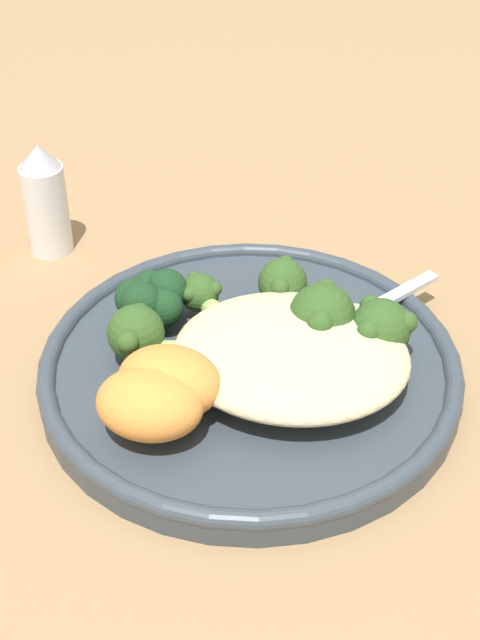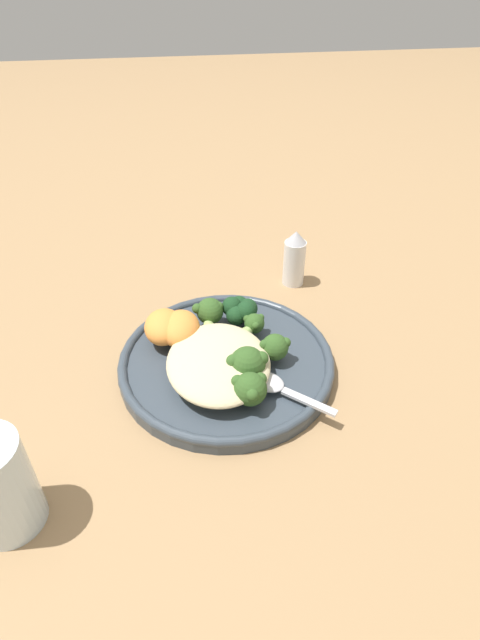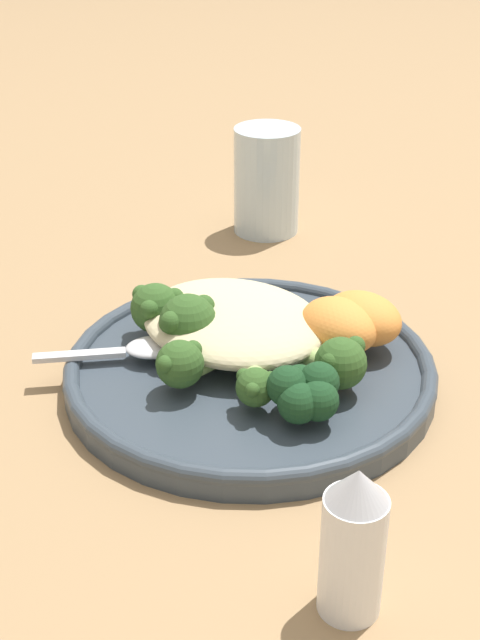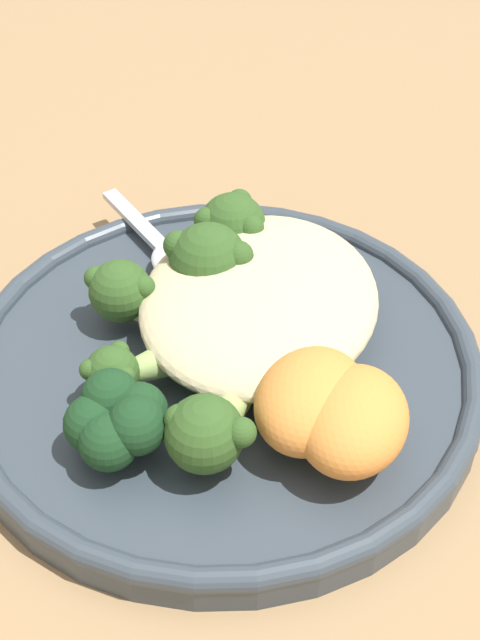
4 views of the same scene
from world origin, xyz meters
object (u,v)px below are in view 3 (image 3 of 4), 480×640
(water_glass, at_px, (267,181))
(broccoli_stalk_4, at_px, (319,354))
(sweet_potato_chunk_1, at_px, (339,325))
(salt_shaker, at_px, (353,543))
(broccoli_stalk_0, at_px, (174,313))
(sweet_potato_chunk_0, at_px, (362,318))
(spoon, at_px, (143,348))
(plate, at_px, (250,370))
(broccoli_stalk_3, at_px, (254,365))
(kale_tuft, at_px, (304,391))
(broccoli_stalk_2, at_px, (199,359))
(broccoli_stalk_1, at_px, (194,323))
(quinoa_mound, at_px, (236,320))

(water_glass, bearing_deg, broccoli_stalk_4, -43.24)
(sweet_potato_chunk_1, height_order, salt_shaker, salt_shaker)
(broccoli_stalk_0, xyz_separation_m, salt_shaker, (0.25, -0.12, 0.01))
(sweet_potato_chunk_0, height_order, salt_shaker, salt_shaker)
(broccoli_stalk_0, relative_size, water_glass, 1.07)
(spoon, bearing_deg, broccoli_stalk_0, -131.77)
(sweet_potato_chunk_1, relative_size, spoon, 0.65)
(plate, bearing_deg, salt_shaker, -35.61)
(broccoli_stalk_4, height_order, sweet_potato_chunk_0, same)
(broccoli_stalk_3, height_order, broccoli_stalk_4, broccoli_stalk_4)
(broccoli_stalk_4, xyz_separation_m, kale_tuft, (0.02, -0.04, 0.00))
(plate, xyz_separation_m, spoon, (-0.06, -0.05, 0.01))
(broccoli_stalk_2, relative_size, spoon, 1.28)
(broccoli_stalk_4, height_order, salt_shaker, salt_shaker)
(broccoli_stalk_1, relative_size, spoon, 0.90)
(broccoli_stalk_2, relative_size, water_glass, 1.16)
(broccoli_stalk_2, xyz_separation_m, spoon, (-0.05, -0.00, -0.01))
(broccoli_stalk_0, bearing_deg, broccoli_stalk_3, 142.38)
(broccoli_stalk_3, xyz_separation_m, sweet_potato_chunk_0, (0.02, 0.09, 0.01))
(sweet_potato_chunk_0, height_order, sweet_potato_chunk_1, same)
(broccoli_stalk_1, xyz_separation_m, sweet_potato_chunk_1, (0.08, 0.07, -0.00))
(broccoli_stalk_2, bearing_deg, broccoli_stalk_1, -137.08)
(sweet_potato_chunk_0, xyz_separation_m, spoon, (-0.11, -0.12, -0.01))
(broccoli_stalk_0, relative_size, broccoli_stalk_3, 1.19)
(sweet_potato_chunk_1, distance_m, kale_tuft, 0.09)
(broccoli_stalk_4, relative_size, sweet_potato_chunk_1, 1.99)
(broccoli_stalk_0, height_order, sweet_potato_chunk_1, same)
(sweet_potato_chunk_0, height_order, kale_tuft, sweet_potato_chunk_0)
(broccoli_stalk_2, xyz_separation_m, broccoli_stalk_3, (0.03, 0.02, -0.00))
(salt_shaker, bearing_deg, plate, 144.39)
(plate, distance_m, broccoli_stalk_4, 0.06)
(broccoli_stalk_1, relative_size, sweet_potato_chunk_1, 1.38)
(broccoli_stalk_0, relative_size, spoon, 1.17)
(plate, height_order, sweet_potato_chunk_0, sweet_potato_chunk_0)
(broccoli_stalk_1, relative_size, water_glass, 0.82)
(plate, xyz_separation_m, broccoli_stalk_1, (-0.04, -0.02, 0.03))
(water_glass, bearing_deg, broccoli_stalk_0, -65.66)
(broccoli_stalk_3, bearing_deg, quinoa_mound, -168.45)
(kale_tuft, bearing_deg, broccoli_stalk_2, -170.18)
(plate, relative_size, spoon, 2.81)
(broccoli_stalk_2, distance_m, broccoli_stalk_4, 0.08)
(broccoli_stalk_3, xyz_separation_m, water_glass, (-0.19, 0.25, 0.02))
(sweet_potato_chunk_0, bearing_deg, quinoa_mound, -141.03)
(broccoli_stalk_0, xyz_separation_m, spoon, (0.00, -0.04, -0.01))
(broccoli_stalk_2, bearing_deg, sweet_potato_chunk_1, 147.24)
(broccoli_stalk_0, height_order, salt_shaker, salt_shaker)
(plate, bearing_deg, broccoli_stalk_1, -158.69)
(quinoa_mound, bearing_deg, broccoli_stalk_0, -148.28)
(plate, xyz_separation_m, broccoli_stalk_2, (-0.01, -0.04, 0.02))
(plate, distance_m, broccoli_stalk_3, 0.04)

